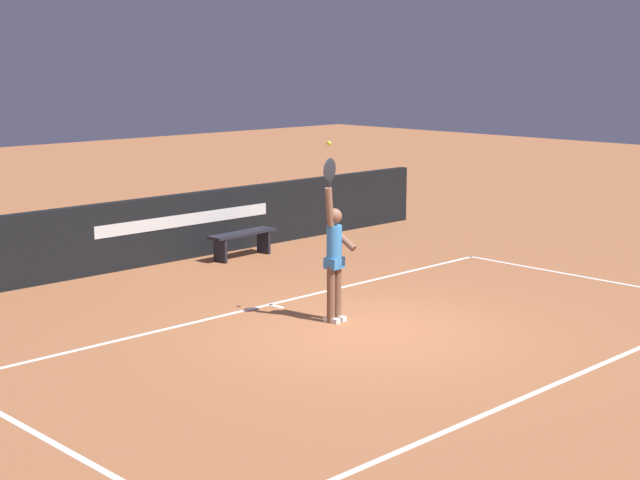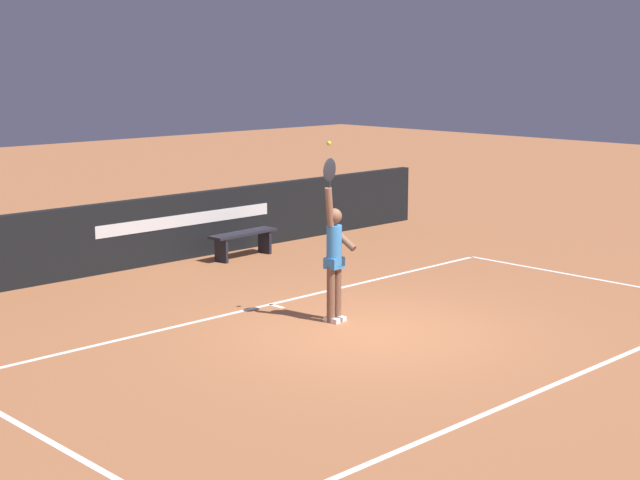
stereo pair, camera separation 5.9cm
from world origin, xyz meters
name	(u,v)px [view 2 (the right image)]	position (x,y,z in m)	size (l,w,h in m)	color
ground_plane	(368,331)	(0.00, 0.00, 0.00)	(60.00, 60.00, 0.00)	#A2613B
court_lines	(393,338)	(0.00, -0.47, 0.00)	(10.45, 5.22, 0.00)	white
back_wall	(134,234)	(0.00, 5.83, 0.62)	(15.09, 0.19, 1.25)	black
tennis_player	(334,255)	(0.02, 0.69, 0.99)	(0.47, 0.48, 2.42)	brown
tennis_ball	(329,143)	(-0.05, 0.73, 2.60)	(0.07, 0.07, 0.07)	#CEE52F
courtside_bench_near	(243,238)	(1.98, 5.10, 0.38)	(1.53, 0.46, 0.50)	black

